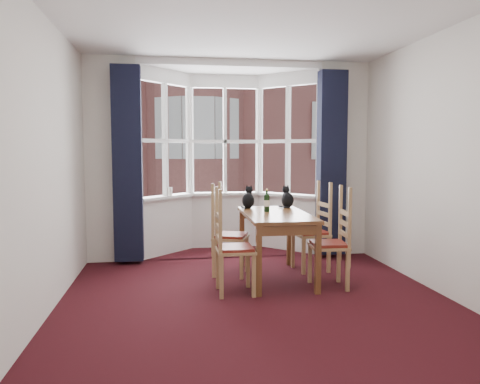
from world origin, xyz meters
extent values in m
plane|color=black|center=(0.00, 0.00, 0.00)|extent=(4.50, 4.50, 0.00)
plane|color=white|center=(0.00, 0.00, 2.80)|extent=(4.50, 4.50, 0.00)
plane|color=silver|center=(-2.00, 0.00, 1.40)|extent=(0.00, 4.50, 4.50)
plane|color=silver|center=(2.00, 0.00, 1.40)|extent=(0.00, 4.50, 4.50)
plane|color=silver|center=(0.00, -2.25, 1.40)|extent=(4.00, 0.00, 4.00)
cube|color=silver|center=(-1.65, 2.25, 1.40)|extent=(0.70, 0.12, 2.80)
cube|color=silver|center=(1.65, 2.25, 1.40)|extent=(0.70, 0.12, 2.80)
cube|color=black|center=(-1.42, 2.07, 1.35)|extent=(0.38, 0.22, 2.60)
cube|color=black|center=(1.42, 2.07, 1.35)|extent=(0.38, 0.22, 2.60)
cube|color=brown|center=(0.38, 1.03, 0.78)|extent=(0.76, 1.40, 0.04)
cube|color=brown|center=(0.05, 0.40, 0.38)|extent=(0.06, 0.06, 0.76)
cube|color=brown|center=(0.07, 1.68, 0.38)|extent=(0.06, 0.06, 0.76)
cube|color=brown|center=(0.69, 0.39, 0.38)|extent=(0.06, 0.06, 0.76)
cube|color=brown|center=(0.71, 1.67, 0.38)|extent=(0.06, 0.06, 0.76)
cube|color=#A47E4F|center=(-0.18, 0.55, 0.48)|extent=(0.40, 0.42, 0.06)
cube|color=maroon|center=(-0.18, 0.55, 0.49)|extent=(0.36, 0.38, 0.03)
cube|color=#A47E4F|center=(-0.13, 1.30, 0.48)|extent=(0.52, 0.53, 0.06)
cube|color=maroon|center=(-0.13, 1.30, 0.49)|extent=(0.47, 0.48, 0.03)
cube|color=#A47E4F|center=(0.89, 0.62, 0.48)|extent=(0.44, 0.45, 0.06)
cube|color=maroon|center=(0.89, 0.62, 0.49)|extent=(0.39, 0.41, 0.03)
cube|color=#A47E4F|center=(0.91, 1.37, 0.48)|extent=(0.44, 0.46, 0.06)
cube|color=maroon|center=(0.91, 1.37, 0.49)|extent=(0.40, 0.42, 0.03)
ellipsoid|color=black|center=(0.13, 1.55, 0.89)|extent=(0.21, 0.24, 0.20)
sphere|color=black|center=(0.15, 1.62, 1.02)|extent=(0.12, 0.12, 0.10)
cone|color=black|center=(0.13, 1.62, 1.07)|extent=(0.04, 0.04, 0.04)
cone|color=black|center=(0.18, 1.61, 1.07)|extent=(0.04, 0.04, 0.04)
ellipsoid|color=black|center=(0.65, 1.54, 0.89)|extent=(0.17, 0.21, 0.20)
sphere|color=black|center=(0.64, 1.61, 1.02)|extent=(0.10, 0.10, 0.10)
cone|color=black|center=(0.61, 1.61, 1.07)|extent=(0.04, 0.04, 0.04)
cone|color=black|center=(0.67, 1.61, 1.07)|extent=(0.04, 0.04, 0.04)
cylinder|color=black|center=(0.30, 1.18, 0.89)|extent=(0.07, 0.07, 0.20)
sphere|color=black|center=(0.30, 1.18, 0.99)|extent=(0.06, 0.06, 0.06)
cylinder|color=black|center=(0.30, 1.18, 1.02)|extent=(0.03, 0.03, 0.08)
cylinder|color=gold|center=(0.30, 1.18, 1.06)|extent=(0.03, 0.03, 0.02)
cylinder|color=silver|center=(0.30, 1.18, 0.90)|extent=(0.07, 0.07, 0.07)
cylinder|color=white|center=(-0.86, 2.60, 0.93)|extent=(0.06, 0.06, 0.12)
plane|color=#333335|center=(0.00, 32.25, -6.00)|extent=(80.00, 80.00, 0.00)
cube|color=#95534D|center=(0.00, 14.25, 1.00)|extent=(18.00, 6.00, 14.00)
cylinder|color=#95534D|center=(0.00, 11.25, 1.00)|extent=(3.20, 3.20, 14.00)
camera|label=1|loc=(-0.86, -4.34, 1.54)|focal=35.00mm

